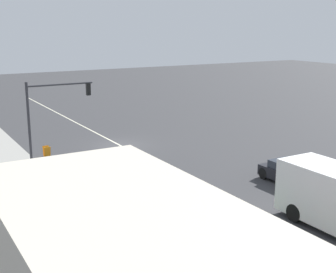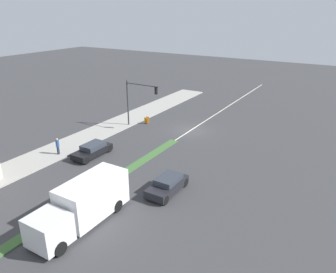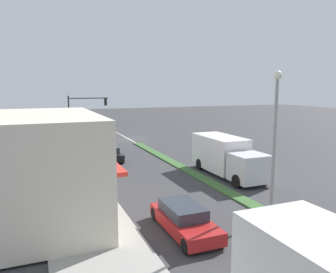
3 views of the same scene
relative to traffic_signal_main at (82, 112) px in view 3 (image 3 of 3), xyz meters
name	(u,v)px [view 3 (image 3 of 3)]	position (x,y,z in m)	size (l,w,h in m)	color
ground_plane	(188,171)	(-6.12, 15.59, -3.90)	(160.00, 160.00, 0.00)	#38383A
sidewalk_right	(73,185)	(2.88, 16.09, -3.84)	(4.00, 73.00, 0.12)	#9E9B93
median_strip	(259,209)	(-6.12, 24.59, -3.85)	(0.90, 46.00, 0.10)	#3D6633
lane_marking_center	(128,139)	(-6.12, -2.41, -3.90)	(0.16, 60.00, 0.01)	beige
building_corner_store	(47,166)	(4.62, 21.45, -1.16)	(5.72, 9.29, 5.25)	beige
traffic_signal_main	(82,112)	(0.00, 0.00, 0.00)	(4.59, 0.34, 5.60)	#333338
street_lamp	(275,125)	(-6.12, 25.52, 0.88)	(0.44, 0.44, 7.37)	gray
pedestrian	(77,155)	(1.92, 10.86, -2.89)	(0.34, 0.34, 1.69)	#282D42
warning_aframe_sign	(82,139)	(-0.11, -1.76, -3.47)	(0.45, 0.53, 0.84)	orange
delivery_truck	(226,156)	(-8.32, 17.59, -2.43)	(2.44, 7.50, 2.87)	silver
suv_black	(109,154)	(-1.12, 9.19, -3.29)	(1.80, 4.24, 1.26)	black
hatchback_red	(184,219)	(-1.12, 25.50, -3.29)	(1.80, 4.56, 1.28)	#AD1E1E
sedan_dark	(215,150)	(-11.12, 11.26, -3.26)	(1.80, 4.05, 1.30)	black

